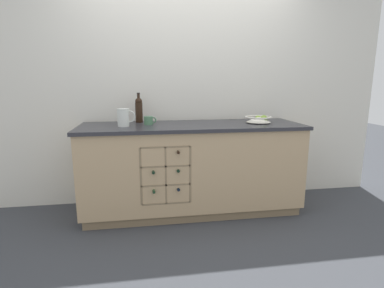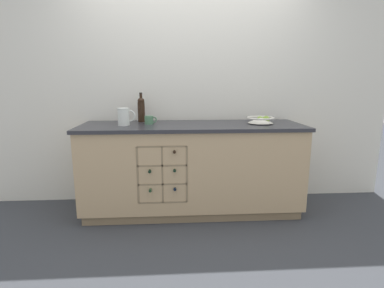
# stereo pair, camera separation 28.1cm
# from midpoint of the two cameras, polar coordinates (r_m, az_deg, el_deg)

# --- Properties ---
(ground_plane) EXTENTS (14.00, 14.00, 0.00)m
(ground_plane) POSITION_cam_midpoint_polar(r_m,az_deg,el_deg) (3.29, -2.50, -12.43)
(ground_plane) COLOR #383A3F
(back_wall) EXTENTS (4.61, 0.06, 2.55)m
(back_wall) POSITION_cam_midpoint_polar(r_m,az_deg,el_deg) (3.41, -3.49, 10.49)
(back_wall) COLOR silver
(back_wall) RESTS_ON ground_plane
(kitchen_island) EXTENTS (2.25, 0.74, 0.93)m
(kitchen_island) POSITION_cam_midpoint_polar(r_m,az_deg,el_deg) (3.13, -2.62, -4.57)
(kitchen_island) COLOR #8B7354
(kitchen_island) RESTS_ON ground_plane
(fruit_bowl) EXTENTS (0.28, 0.28, 0.08)m
(fruit_bowl) POSITION_cam_midpoint_polar(r_m,az_deg,el_deg) (3.19, 10.17, 4.75)
(fruit_bowl) COLOR silver
(fruit_bowl) RESTS_ON kitchen_island
(white_pitcher) EXTENTS (0.18, 0.12, 0.17)m
(white_pitcher) POSITION_cam_midpoint_polar(r_m,az_deg,el_deg) (2.99, -15.56, 4.95)
(white_pitcher) COLOR silver
(white_pitcher) RESTS_ON kitchen_island
(ceramic_mug) EXTENTS (0.12, 0.09, 0.08)m
(ceramic_mug) POSITION_cam_midpoint_polar(r_m,az_deg,el_deg) (3.06, -10.87, 4.41)
(ceramic_mug) COLOR #4C7A56
(ceramic_mug) RESTS_ON kitchen_island
(standing_wine_bottle) EXTENTS (0.08, 0.08, 0.31)m
(standing_wine_bottle) POSITION_cam_midpoint_polar(r_m,az_deg,el_deg) (3.24, -12.56, 6.46)
(standing_wine_bottle) COLOR black
(standing_wine_bottle) RESTS_ON kitchen_island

